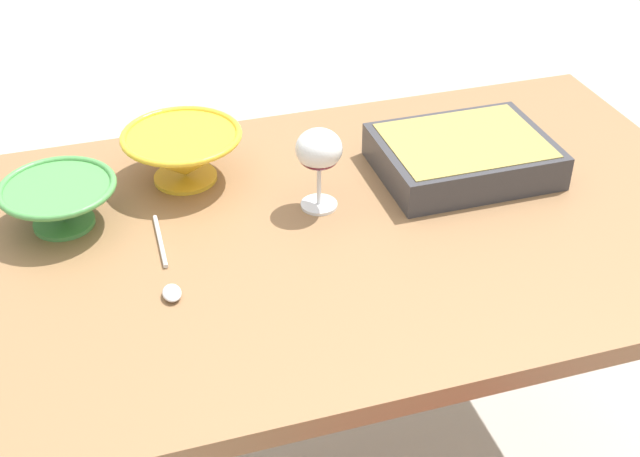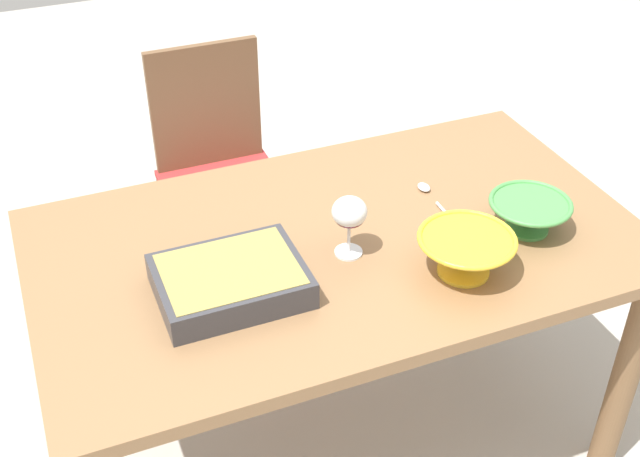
{
  "view_description": "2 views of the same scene",
  "coord_description": "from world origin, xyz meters",
  "px_view_note": "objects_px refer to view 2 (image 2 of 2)",
  "views": [
    {
      "loc": [
        -0.38,
        -1.18,
        1.6
      ],
      "look_at": [
        -0.03,
        -0.06,
        0.78
      ],
      "focal_mm": 47.88,
      "sensor_mm": 36.0,
      "label": 1
    },
    {
      "loc": [
        0.65,
        1.47,
        1.92
      ],
      "look_at": [
        0.06,
        0.02,
        0.8
      ],
      "focal_mm": 45.94,
      "sensor_mm": 36.0,
      "label": 2
    }
  ],
  "objects_px": {
    "casserole_dish": "(230,279)",
    "mixing_bowl": "(465,253)",
    "chair": "(220,174)",
    "serving_spoon": "(433,197)",
    "wine_glass": "(351,214)",
    "small_bowl": "(529,214)",
    "dining_table": "(338,274)"
  },
  "relations": [
    {
      "from": "casserole_dish",
      "to": "serving_spoon",
      "type": "distance_m",
      "value": 0.62
    },
    {
      "from": "mixing_bowl",
      "to": "dining_table",
      "type": "bearing_deg",
      "value": -46.38
    },
    {
      "from": "dining_table",
      "to": "mixing_bowl",
      "type": "distance_m",
      "value": 0.35
    },
    {
      "from": "dining_table",
      "to": "small_bowl",
      "type": "relative_size",
      "value": 7.26
    },
    {
      "from": "chair",
      "to": "serving_spoon",
      "type": "relative_size",
      "value": 3.64
    },
    {
      "from": "chair",
      "to": "serving_spoon",
      "type": "bearing_deg",
      "value": 117.92
    },
    {
      "from": "chair",
      "to": "casserole_dish",
      "type": "xyz_separation_m",
      "value": [
        0.22,
        0.89,
        0.28
      ]
    },
    {
      "from": "small_bowl",
      "to": "serving_spoon",
      "type": "bearing_deg",
      "value": -53.54
    },
    {
      "from": "small_bowl",
      "to": "mixing_bowl",
      "type": "bearing_deg",
      "value": 21.07
    },
    {
      "from": "casserole_dish",
      "to": "mixing_bowl",
      "type": "relative_size",
      "value": 1.43
    },
    {
      "from": "dining_table",
      "to": "mixing_bowl",
      "type": "relative_size",
      "value": 6.51
    },
    {
      "from": "casserole_dish",
      "to": "mixing_bowl",
      "type": "xyz_separation_m",
      "value": [
        -0.52,
        0.13,
        0.02
      ]
    },
    {
      "from": "chair",
      "to": "serving_spoon",
      "type": "distance_m",
      "value": 0.85
    },
    {
      "from": "wine_glass",
      "to": "serving_spoon",
      "type": "distance_m",
      "value": 0.34
    },
    {
      "from": "mixing_bowl",
      "to": "small_bowl",
      "type": "relative_size",
      "value": 1.11
    },
    {
      "from": "wine_glass",
      "to": "small_bowl",
      "type": "bearing_deg",
      "value": 170.24
    },
    {
      "from": "chair",
      "to": "casserole_dish",
      "type": "relative_size",
      "value": 2.78
    },
    {
      "from": "mixing_bowl",
      "to": "casserole_dish",
      "type": "bearing_deg",
      "value": -14.03
    },
    {
      "from": "wine_glass",
      "to": "casserole_dish",
      "type": "bearing_deg",
      "value": 6.73
    },
    {
      "from": "casserole_dish",
      "to": "small_bowl",
      "type": "relative_size",
      "value": 1.6
    },
    {
      "from": "dining_table",
      "to": "casserole_dish",
      "type": "distance_m",
      "value": 0.35
    },
    {
      "from": "casserole_dish",
      "to": "serving_spoon",
      "type": "relative_size",
      "value": 1.31
    },
    {
      "from": "casserole_dish",
      "to": "serving_spoon",
      "type": "height_order",
      "value": "casserole_dish"
    },
    {
      "from": "casserole_dish",
      "to": "dining_table",
      "type": "bearing_deg",
      "value": -162.08
    },
    {
      "from": "mixing_bowl",
      "to": "small_bowl",
      "type": "xyz_separation_m",
      "value": [
        -0.23,
        -0.09,
        -0.01
      ]
    },
    {
      "from": "serving_spoon",
      "to": "wine_glass",
      "type": "bearing_deg",
      "value": 23.69
    },
    {
      "from": "dining_table",
      "to": "small_bowl",
      "type": "distance_m",
      "value": 0.49
    },
    {
      "from": "dining_table",
      "to": "mixing_bowl",
      "type": "xyz_separation_m",
      "value": [
        -0.22,
        0.23,
        0.16
      ]
    },
    {
      "from": "wine_glass",
      "to": "serving_spoon",
      "type": "relative_size",
      "value": 0.63
    },
    {
      "from": "dining_table",
      "to": "chair",
      "type": "distance_m",
      "value": 0.8
    },
    {
      "from": "wine_glass",
      "to": "small_bowl",
      "type": "relative_size",
      "value": 0.77
    },
    {
      "from": "casserole_dish",
      "to": "small_bowl",
      "type": "bearing_deg",
      "value": 176.92
    }
  ]
}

